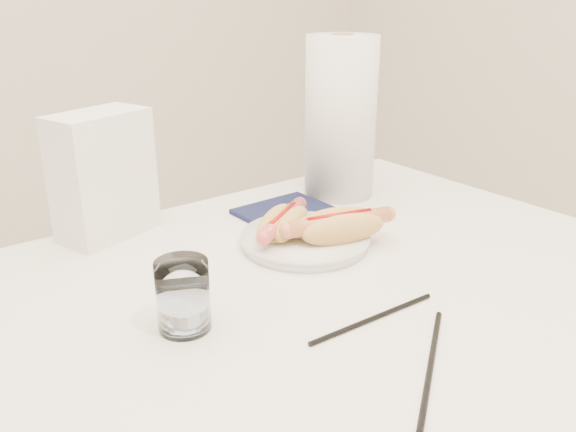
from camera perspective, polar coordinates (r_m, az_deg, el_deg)
table at (r=0.85m, az=-0.83°, el=-11.26°), size 1.20×0.80×0.75m
plate at (r=0.96m, az=1.63°, el=-2.42°), size 0.22×0.22×0.02m
hotdog_left at (r=0.96m, az=-0.48°, el=-0.70°), size 0.15×0.12×0.04m
hotdog_right at (r=0.94m, az=4.88°, el=-1.00°), size 0.18×0.10×0.05m
water_glass at (r=0.74m, az=-9.98°, el=-7.48°), size 0.06×0.06×0.09m
chopstick_near at (r=0.70m, az=13.47°, el=-13.60°), size 0.19×0.13×0.01m
chopstick_far at (r=0.77m, az=8.14°, el=-9.63°), size 0.20×0.01×0.01m
napkin_box at (r=1.02m, az=-17.22°, el=3.73°), size 0.17×0.13×0.21m
navy_napkin at (r=1.09m, az=0.29°, el=0.19°), size 0.16×0.16×0.01m
paper_towel_roll at (r=1.17m, az=5.03°, el=9.32°), size 0.15×0.15×0.31m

